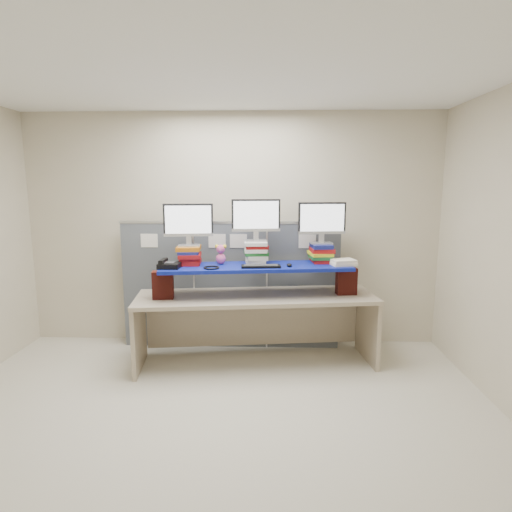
{
  "coord_description": "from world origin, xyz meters",
  "views": [
    {
      "loc": [
        0.48,
        -3.17,
        1.97
      ],
      "look_at": [
        0.32,
        1.28,
        1.2
      ],
      "focal_mm": 30.0,
      "sensor_mm": 36.0,
      "label": 1
    }
  ],
  "objects_px": {
    "monitor_center": "(256,218)",
    "monitor_right": "(322,220)",
    "desk": "(256,309)",
    "blue_board": "(256,267)",
    "monitor_left": "(188,222)",
    "keyboard": "(261,266)",
    "desk_phone": "(169,265)"
  },
  "relations": [
    {
      "from": "desk",
      "to": "monitor_center",
      "type": "height_order",
      "value": "monitor_center"
    },
    {
      "from": "monitor_left",
      "to": "monitor_center",
      "type": "xyz_separation_m",
      "value": [
        0.71,
        0.09,
        0.04
      ]
    },
    {
      "from": "blue_board",
      "to": "monitor_right",
      "type": "distance_m",
      "value": 0.88
    },
    {
      "from": "monitor_right",
      "to": "desk_phone",
      "type": "xyz_separation_m",
      "value": [
        -1.6,
        -0.39,
        -0.43
      ]
    },
    {
      "from": "monitor_left",
      "to": "keyboard",
      "type": "relative_size",
      "value": 1.26
    },
    {
      "from": "desk",
      "to": "monitor_center",
      "type": "relative_size",
      "value": 5.03
    },
    {
      "from": "monitor_center",
      "to": "desk_phone",
      "type": "bearing_deg",
      "value": -168.38
    },
    {
      "from": "blue_board",
      "to": "monitor_center",
      "type": "height_order",
      "value": "monitor_center"
    },
    {
      "from": "keyboard",
      "to": "blue_board",
      "type": "bearing_deg",
      "value": 110.51
    },
    {
      "from": "monitor_left",
      "to": "keyboard",
      "type": "xyz_separation_m",
      "value": [
        0.77,
        -0.14,
        -0.44
      ]
    },
    {
      "from": "monitor_center",
      "to": "monitor_right",
      "type": "relative_size",
      "value": 1.0
    },
    {
      "from": "monitor_left",
      "to": "monitor_center",
      "type": "relative_size",
      "value": 1.0
    },
    {
      "from": "monitor_center",
      "to": "monitor_right",
      "type": "xyz_separation_m",
      "value": [
        0.72,
        0.09,
        -0.04
      ]
    },
    {
      "from": "monitor_left",
      "to": "desk_phone",
      "type": "height_order",
      "value": "monitor_left"
    },
    {
      "from": "keyboard",
      "to": "monitor_right",
      "type": "bearing_deg",
      "value": 21.13
    },
    {
      "from": "desk",
      "to": "monitor_right",
      "type": "xyz_separation_m",
      "value": [
        0.71,
        0.21,
        0.95
      ]
    },
    {
      "from": "monitor_right",
      "to": "keyboard",
      "type": "height_order",
      "value": "monitor_right"
    },
    {
      "from": "blue_board",
      "to": "monitor_center",
      "type": "distance_m",
      "value": 0.53
    },
    {
      "from": "blue_board",
      "to": "keyboard",
      "type": "relative_size",
      "value": 4.85
    },
    {
      "from": "desk",
      "to": "keyboard",
      "type": "xyz_separation_m",
      "value": [
        0.05,
        -0.11,
        0.5
      ]
    },
    {
      "from": "monitor_center",
      "to": "monitor_right",
      "type": "bearing_deg",
      "value": -0.0
    },
    {
      "from": "monitor_center",
      "to": "monitor_right",
      "type": "distance_m",
      "value": 0.72
    },
    {
      "from": "monitor_center",
      "to": "monitor_left",
      "type": "bearing_deg",
      "value": 180.0
    },
    {
      "from": "desk",
      "to": "desk_phone",
      "type": "relative_size",
      "value": 11.85
    },
    {
      "from": "desk_phone",
      "to": "keyboard",
      "type": "bearing_deg",
      "value": 5.72
    },
    {
      "from": "desk",
      "to": "blue_board",
      "type": "xyz_separation_m",
      "value": [
        0.0,
        0.0,
        0.47
      ]
    },
    {
      "from": "blue_board",
      "to": "desk_phone",
      "type": "bearing_deg",
      "value": -175.58
    },
    {
      "from": "monitor_center",
      "to": "desk",
      "type": "bearing_deg",
      "value": -94.77
    },
    {
      "from": "desk",
      "to": "blue_board",
      "type": "bearing_deg",
      "value": 82.81
    },
    {
      "from": "desk_phone",
      "to": "monitor_center",
      "type": "bearing_deg",
      "value": 20.31
    },
    {
      "from": "blue_board",
      "to": "desk_phone",
      "type": "distance_m",
      "value": 0.91
    },
    {
      "from": "keyboard",
      "to": "desk",
      "type": "bearing_deg",
      "value": 110.51
    }
  ]
}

